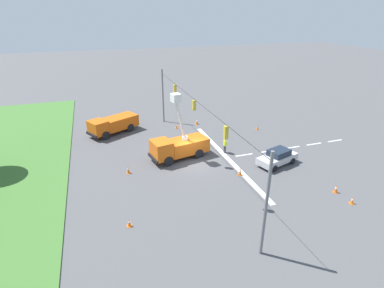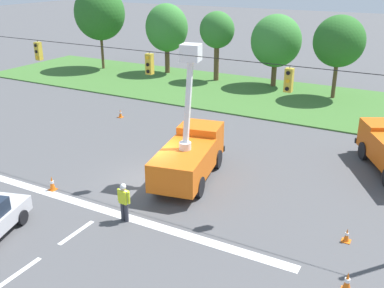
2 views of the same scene
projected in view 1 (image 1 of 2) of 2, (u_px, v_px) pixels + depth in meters
ground_plane at (194, 163)px, 30.31m from camera, size 200.00×200.00×0.00m
lane_markings at (240, 156)px, 31.80m from camera, size 17.60×15.25×0.01m
signal_gantry at (195, 122)px, 28.49m from camera, size 26.20×0.33×7.20m
utility_truck_bucket_lift at (179, 146)px, 30.79m from camera, size 3.42×6.43×6.87m
utility_truck_support_near at (113, 124)px, 37.19m from camera, size 4.96×6.60×2.12m
sedan_silver at (278, 157)px, 29.75m from camera, size 2.93×4.62×1.56m
road_worker at (225, 144)px, 32.06m from camera, size 0.65×0.26×1.77m
traffic_cone_foreground_left at (129, 223)px, 21.32m from camera, size 0.36×0.36×0.62m
traffic_cone_foreground_right at (257, 128)px, 38.62m from camera, size 0.36×0.36×0.59m
traffic_cone_mid_left at (352, 200)px, 23.81m from camera, size 0.36×0.36×0.64m
traffic_cone_mid_right at (197, 122)px, 40.40m from camera, size 0.36×0.36×0.76m
traffic_cone_near_bucket at (240, 171)px, 27.94m from camera, size 0.36×0.36×0.74m
traffic_cone_lane_edge_a at (176, 126)px, 39.05m from camera, size 0.36×0.36×0.59m
traffic_cone_lane_edge_b at (336, 189)px, 25.23m from camera, size 0.36×0.36×0.77m
traffic_cone_far_left at (128, 170)px, 28.25m from camera, size 0.36×0.36×0.74m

